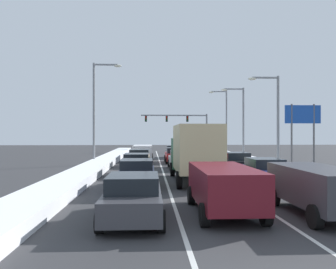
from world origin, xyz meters
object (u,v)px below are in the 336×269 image
object	(u,v)px
street_lamp_left_mid	(97,105)
box_truck_center_lane_second	(195,150)
sedan_charcoal_left_lane_nearest	(133,197)
sedan_black_right_lane_third	(236,162)
sedan_gray_center_lane_fifth	(174,152)
suv_maroon_center_lane_nearest	(224,185)
street_lamp_right_near	(274,113)
sedan_tan_left_lane_fourth	(139,158)
traffic_light_gantry	(184,123)
suv_white_right_lane_fifth	(205,151)
sedan_tan_right_lane_fourth	(214,157)
sedan_navy_left_lane_second	(137,173)
sedan_silver_center_lane_third	(181,160)
suv_white_left_lane_fifth	(143,151)
street_lamp_right_mid	(240,116)
roadside_sign_right	(303,121)
sedan_black_left_lane_third	(137,164)
sedan_red_center_lane_fourth	(175,155)
sedan_navy_right_lane_second	(264,172)
suv_charcoal_right_lane_nearest	(319,186)
street_lamp_right_far	(224,117)

from	to	relation	value
street_lamp_left_mid	box_truck_center_lane_second	bearing A→B (deg)	-57.67
sedan_charcoal_left_lane_nearest	sedan_black_right_lane_third	bearing A→B (deg)	63.43
sedan_gray_center_lane_fifth	box_truck_center_lane_second	bearing A→B (deg)	-90.44
sedan_gray_center_lane_fifth	suv_maroon_center_lane_nearest	bearing A→B (deg)	-90.35
street_lamp_right_near	sedan_tan_left_lane_fourth	bearing A→B (deg)	168.83
suv_maroon_center_lane_nearest	traffic_light_gantry	size ratio (longest dim) A/B	0.45
suv_white_right_lane_fifth	sedan_charcoal_left_lane_nearest	bearing A→B (deg)	-104.13
suv_white_right_lane_fifth	box_truck_center_lane_second	distance (m)	17.79
sedan_tan_right_lane_fourth	sedan_navy_left_lane_second	xyz separation A→B (m)	(-6.52, -12.86, 0.00)
sedan_black_right_lane_third	sedan_charcoal_left_lane_nearest	xyz separation A→B (m)	(-6.86, -13.71, 0.00)
sedan_silver_center_lane_third	suv_white_left_lane_fifth	bearing A→B (deg)	111.13
suv_white_right_lane_fifth	street_lamp_right_mid	distance (m)	5.65
suv_maroon_center_lane_nearest	roadside_sign_right	bearing A→B (deg)	58.25
sedan_tan_right_lane_fourth	sedan_black_left_lane_third	size ratio (longest dim) A/B	1.00
sedan_red_center_lane_fourth	street_lamp_right_mid	bearing A→B (deg)	28.46
sedan_navy_right_lane_second	suv_white_right_lane_fifth	xyz separation A→B (m)	(-0.23, 18.91, 0.25)
suv_charcoal_right_lane_nearest	box_truck_center_lane_second	size ratio (longest dim) A/B	0.68
street_lamp_left_mid	suv_white_left_lane_fifth	bearing A→B (deg)	46.83
suv_white_left_lane_fifth	traffic_light_gantry	bearing A→B (deg)	72.29
suv_charcoal_right_lane_nearest	sedan_black_left_lane_third	size ratio (longest dim) A/B	1.09
sedan_gray_center_lane_fifth	roadside_sign_right	xyz separation A→B (m)	(10.61, -11.37, 3.25)
suv_white_right_lane_fifth	sedan_red_center_lane_fourth	bearing A→B (deg)	-135.83
sedan_navy_right_lane_second	sedan_red_center_lane_fourth	distance (m)	15.87
sedan_charcoal_left_lane_nearest	sedan_navy_left_lane_second	size ratio (longest dim) A/B	1.00
sedan_tan_right_lane_fourth	street_lamp_right_near	size ratio (longest dim) A/B	0.58
street_lamp_right_near	sedan_red_center_lane_fourth	bearing A→B (deg)	142.65
sedan_silver_center_lane_third	street_lamp_right_near	distance (m)	8.71
sedan_tan_right_lane_fourth	street_lamp_right_near	world-z (taller)	street_lamp_right_near
traffic_light_gantry	street_lamp_right_far	distance (m)	9.17
sedan_black_right_lane_third	sedan_tan_right_lane_fourth	xyz separation A→B (m)	(-0.48, 5.95, 0.00)
sedan_silver_center_lane_third	sedan_red_center_lane_fourth	xyz separation A→B (m)	(-0.05, 6.20, 0.00)
sedan_tan_left_lane_fourth	street_lamp_right_near	size ratio (longest dim) A/B	0.58
sedan_tan_left_lane_fourth	roadside_sign_right	size ratio (longest dim) A/B	0.82
sedan_red_center_lane_fourth	street_lamp_right_near	world-z (taller)	street_lamp_right_near
suv_charcoal_right_lane_nearest	street_lamp_right_far	world-z (taller)	street_lamp_right_far
box_truck_center_lane_second	street_lamp_right_near	distance (m)	11.36
sedan_navy_left_lane_second	traffic_light_gantry	size ratio (longest dim) A/B	0.41
box_truck_center_lane_second	street_lamp_left_mid	world-z (taller)	street_lamp_left_mid
sedan_tan_right_lane_fourth	street_lamp_right_mid	world-z (taller)	street_lamp_right_mid
suv_charcoal_right_lane_nearest	street_lamp_right_mid	world-z (taller)	street_lamp_right_mid
sedan_black_right_lane_third	street_lamp_right_mid	xyz separation A→B (m)	(3.85, 13.22, 4.09)
sedan_black_left_lane_third	sedan_navy_left_lane_second	bearing A→B (deg)	-87.41
sedan_navy_right_lane_second	roadside_sign_right	world-z (taller)	roadside_sign_right
sedan_black_left_lane_third	street_lamp_right_near	size ratio (longest dim) A/B	0.58
sedan_red_center_lane_fourth	street_lamp_right_far	bearing A→B (deg)	60.62
street_lamp_left_mid	roadside_sign_right	bearing A→B (deg)	-8.13
sedan_tan_right_lane_fourth	suv_white_right_lane_fifth	xyz separation A→B (m)	(0.24, 6.60, 0.25)
suv_white_right_lane_fifth	suv_white_left_lane_fifth	size ratio (longest dim) A/B	1.00
sedan_silver_center_lane_third	sedan_charcoal_left_lane_nearest	size ratio (longest dim) A/B	1.00
suv_maroon_center_lane_nearest	suv_white_left_lane_fifth	xyz separation A→B (m)	(-3.43, 24.41, 0.00)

